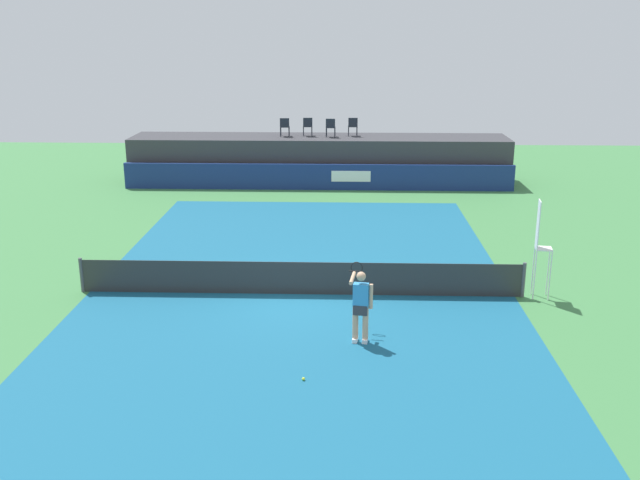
{
  "coord_description": "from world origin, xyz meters",
  "views": [
    {
      "loc": [
        1.18,
        -18.72,
        7.2
      ],
      "look_at": [
        0.49,
        2.0,
        1.0
      ],
      "focal_mm": 39.9,
      "sensor_mm": 36.0,
      "label": 1
    }
  ],
  "objects_px": {
    "umpire_chair": "(540,242)",
    "tennis_ball": "(303,379)",
    "spectator_chair_center": "(331,127)",
    "net_post_near": "(82,275)",
    "net_post_far": "(523,280)",
    "spectator_chair_left": "(308,126)",
    "spectator_chair_right": "(353,126)",
    "tennis_player": "(361,304)",
    "spectator_chair_far_left": "(285,126)"
  },
  "relations": [
    {
      "from": "umpire_chair",
      "to": "tennis_ball",
      "type": "bearing_deg",
      "value": -140.41
    },
    {
      "from": "spectator_chair_center",
      "to": "umpire_chair",
      "type": "xyz_separation_m",
      "value": [
        6.02,
        -15.12,
        -1.11
      ]
    },
    {
      "from": "net_post_near",
      "to": "net_post_far",
      "type": "xyz_separation_m",
      "value": [
        12.4,
        0.0,
        0.0
      ]
    },
    {
      "from": "spectator_chair_center",
      "to": "net_post_far",
      "type": "xyz_separation_m",
      "value": [
        5.65,
        -15.13,
        -2.19
      ]
    },
    {
      "from": "spectator_chair_left",
      "to": "spectator_chair_right",
      "type": "bearing_deg",
      "value": 1.49
    },
    {
      "from": "spectator_chair_center",
      "to": "net_post_near",
      "type": "relative_size",
      "value": 0.89
    },
    {
      "from": "net_post_near",
      "to": "tennis_player",
      "type": "bearing_deg",
      "value": -21.58
    },
    {
      "from": "net_post_far",
      "to": "spectator_chair_left",
      "type": "bearing_deg",
      "value": 113.63
    },
    {
      "from": "tennis_ball",
      "to": "spectator_chair_right",
      "type": "bearing_deg",
      "value": 86.57
    },
    {
      "from": "net_post_near",
      "to": "spectator_chair_center",
      "type": "bearing_deg",
      "value": 65.98
    },
    {
      "from": "spectator_chair_left",
      "to": "net_post_far",
      "type": "xyz_separation_m",
      "value": [
        6.76,
        -15.45,
        -2.19
      ]
    },
    {
      "from": "tennis_player",
      "to": "spectator_chair_center",
      "type": "bearing_deg",
      "value": 93.36
    },
    {
      "from": "spectator_chair_right",
      "to": "tennis_ball",
      "type": "xyz_separation_m",
      "value": [
        -1.23,
        -20.62,
        -2.66
      ]
    },
    {
      "from": "spectator_chair_far_left",
      "to": "net_post_far",
      "type": "distance_m",
      "value": 17.31
    },
    {
      "from": "spectator_chair_left",
      "to": "net_post_far",
      "type": "height_order",
      "value": "spectator_chair_left"
    },
    {
      "from": "spectator_chair_left",
      "to": "net_post_near",
      "type": "bearing_deg",
      "value": -110.05
    },
    {
      "from": "spectator_chair_right",
      "to": "spectator_chair_center",
      "type": "bearing_deg",
      "value": -160.42
    },
    {
      "from": "spectator_chair_center",
      "to": "net_post_far",
      "type": "height_order",
      "value": "spectator_chair_center"
    },
    {
      "from": "tennis_player",
      "to": "tennis_ball",
      "type": "relative_size",
      "value": 26.03
    },
    {
      "from": "spectator_chair_left",
      "to": "tennis_ball",
      "type": "relative_size",
      "value": 13.06
    },
    {
      "from": "spectator_chair_far_left",
      "to": "spectator_chair_left",
      "type": "xyz_separation_m",
      "value": [
        1.09,
        0.19,
        0.0
      ]
    },
    {
      "from": "spectator_chair_left",
      "to": "tennis_player",
      "type": "distance_m",
      "value": 18.75
    },
    {
      "from": "umpire_chair",
      "to": "tennis_ball",
      "type": "relative_size",
      "value": 40.59
    },
    {
      "from": "net_post_near",
      "to": "tennis_ball",
      "type": "relative_size",
      "value": 14.71
    },
    {
      "from": "spectator_chair_center",
      "to": "tennis_player",
      "type": "distance_m",
      "value": 18.34
    },
    {
      "from": "spectator_chair_right",
      "to": "umpire_chair",
      "type": "relative_size",
      "value": 0.32
    },
    {
      "from": "spectator_chair_center",
      "to": "tennis_ball",
      "type": "xyz_separation_m",
      "value": [
        -0.17,
        -20.24,
        -2.66
      ]
    },
    {
      "from": "net_post_far",
      "to": "umpire_chair",
      "type": "bearing_deg",
      "value": 2.21
    },
    {
      "from": "spectator_chair_far_left",
      "to": "net_post_near",
      "type": "relative_size",
      "value": 0.89
    },
    {
      "from": "spectator_chair_right",
      "to": "net_post_near",
      "type": "relative_size",
      "value": 0.89
    },
    {
      "from": "spectator_chair_far_left",
      "to": "spectator_chair_center",
      "type": "bearing_deg",
      "value": -3.54
    },
    {
      "from": "spectator_chair_right",
      "to": "net_post_far",
      "type": "distance_m",
      "value": 16.32
    },
    {
      "from": "spectator_chair_left",
      "to": "umpire_chair",
      "type": "distance_m",
      "value": 17.04
    },
    {
      "from": "net_post_near",
      "to": "umpire_chair",
      "type": "bearing_deg",
      "value": 0.06
    },
    {
      "from": "spectator_chair_left",
      "to": "tennis_player",
      "type": "bearing_deg",
      "value": -83.3
    },
    {
      "from": "tennis_ball",
      "to": "spectator_chair_far_left",
      "type": "bearing_deg",
      "value": 95.67
    },
    {
      "from": "spectator_chair_left",
      "to": "tennis_player",
      "type": "relative_size",
      "value": 0.5
    },
    {
      "from": "spectator_chair_right",
      "to": "tennis_player",
      "type": "bearing_deg",
      "value": -89.97
    },
    {
      "from": "spectator_chair_center",
      "to": "spectator_chair_left",
      "type": "bearing_deg",
      "value": 163.81
    },
    {
      "from": "spectator_chair_right",
      "to": "umpire_chair",
      "type": "height_order",
      "value": "spectator_chair_right"
    },
    {
      "from": "spectator_chair_left",
      "to": "net_post_near",
      "type": "distance_m",
      "value": 16.6
    },
    {
      "from": "spectator_chair_right",
      "to": "tennis_player",
      "type": "xyz_separation_m",
      "value": [
        0.01,
        -18.6,
        -1.73
      ]
    },
    {
      "from": "spectator_chair_far_left",
      "to": "spectator_chair_left",
      "type": "distance_m",
      "value": 1.11
    },
    {
      "from": "spectator_chair_right",
      "to": "spectator_chair_far_left",
      "type": "bearing_deg",
      "value": -175.76
    },
    {
      "from": "spectator_chair_left",
      "to": "spectator_chair_center",
      "type": "distance_m",
      "value": 1.15
    },
    {
      "from": "spectator_chair_left",
      "to": "net_post_near",
      "type": "height_order",
      "value": "spectator_chair_left"
    },
    {
      "from": "net_post_near",
      "to": "spectator_chair_far_left",
      "type": "bearing_deg",
      "value": 73.41
    },
    {
      "from": "net_post_near",
      "to": "net_post_far",
      "type": "distance_m",
      "value": 12.4
    },
    {
      "from": "spectator_chair_far_left",
      "to": "tennis_ball",
      "type": "relative_size",
      "value": 13.06
    },
    {
      "from": "spectator_chair_right",
      "to": "tennis_ball",
      "type": "relative_size",
      "value": 13.06
    }
  ]
}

